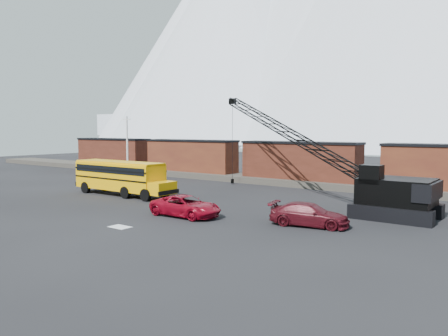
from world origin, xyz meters
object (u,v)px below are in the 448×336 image
object	(u,v)px
red_pickup	(186,206)
crawler_crane	(289,133)
school_bus	(121,176)
maroon_suv	(309,215)

from	to	relation	value
red_pickup	crawler_crane	xyz separation A→B (m)	(1.39, 12.68, 5.10)
school_bus	red_pickup	xyz separation A→B (m)	(11.60, -4.01, -1.05)
red_pickup	crawler_crane	world-z (taller)	crawler_crane
red_pickup	maroon_suv	bearing A→B (deg)	-75.09
school_bus	red_pickup	bearing A→B (deg)	-19.06
school_bus	maroon_suv	size ratio (longest dim) A/B	2.29
crawler_crane	maroon_suv	bearing A→B (deg)	-55.56
maroon_suv	crawler_crane	xyz separation A→B (m)	(-7.07, 10.31, 5.10)
red_pickup	school_bus	bearing A→B (deg)	70.18
school_bus	red_pickup	size ratio (longest dim) A/B	2.18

